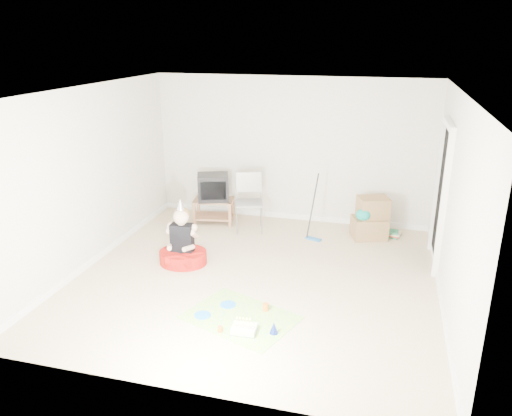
% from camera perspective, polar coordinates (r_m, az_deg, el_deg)
% --- Properties ---
extents(ground, '(5.00, 5.00, 0.00)m').
position_cam_1_polar(ground, '(7.16, -0.05, -7.92)').
color(ground, beige).
rests_on(ground, ground).
extents(doorway_recess, '(0.02, 0.90, 2.05)m').
position_cam_1_polar(doorway_recess, '(7.73, 20.43, 1.14)').
color(doorway_recess, black).
rests_on(doorway_recess, ground).
extents(tv_stand, '(0.77, 0.55, 0.44)m').
position_cam_1_polar(tv_stand, '(9.10, -4.85, -0.10)').
color(tv_stand, '#8F5F40').
rests_on(tv_stand, ground).
extents(crt_tv, '(0.67, 0.61, 0.47)m').
position_cam_1_polar(crt_tv, '(8.97, -4.92, 2.39)').
color(crt_tv, black).
rests_on(crt_tv, tv_stand).
extents(folding_chair, '(0.58, 0.57, 1.04)m').
position_cam_1_polar(folding_chair, '(8.63, -0.80, 0.59)').
color(folding_chair, gray).
rests_on(folding_chair, ground).
extents(cardboard_boxes, '(0.66, 0.60, 0.71)m').
position_cam_1_polar(cardboard_boxes, '(8.59, 12.94, -1.20)').
color(cardboard_boxes, olive).
rests_on(cardboard_boxes, ground).
extents(floor_mop, '(0.28, 0.35, 1.08)m').
position_cam_1_polar(floor_mop, '(8.36, 6.64, -1.96)').
color(floor_mop, '#2367B1').
rests_on(floor_mop, ground).
extents(book_pile, '(0.26, 0.29, 0.11)m').
position_cam_1_polar(book_pile, '(8.83, 15.57, -2.88)').
color(book_pile, '#277552').
rests_on(book_pile, ground).
extents(seated_woman, '(0.77, 0.77, 1.03)m').
position_cam_1_polar(seated_woman, '(7.56, -8.37, -4.71)').
color(seated_woman, '#B11710').
rests_on(seated_woman, ground).
extents(party_mat, '(1.53, 1.32, 0.01)m').
position_cam_1_polar(party_mat, '(6.23, -1.78, -12.38)').
color(party_mat, '#FF3580').
rests_on(party_mat, ground).
extents(birthday_cake, '(0.29, 0.24, 0.14)m').
position_cam_1_polar(birthday_cake, '(5.93, -1.36, -13.70)').
color(birthday_cake, silver).
rests_on(birthday_cake, party_mat).
extents(blue_plate_near, '(0.28, 0.28, 0.01)m').
position_cam_1_polar(blue_plate_near, '(6.47, -3.22, -10.97)').
color(blue_plate_near, blue).
rests_on(blue_plate_near, party_mat).
extents(blue_plate_far, '(0.27, 0.27, 0.01)m').
position_cam_1_polar(blue_plate_far, '(6.28, -6.13, -12.07)').
color(blue_plate_far, blue).
rests_on(blue_plate_far, party_mat).
extents(orange_cup_near, '(0.11, 0.11, 0.09)m').
position_cam_1_polar(orange_cup_near, '(6.34, 1.11, -11.25)').
color(orange_cup_near, '#CB5E16').
rests_on(orange_cup_near, party_mat).
extents(orange_cup_far, '(0.08, 0.08, 0.07)m').
position_cam_1_polar(orange_cup_far, '(5.95, -4.12, -13.63)').
color(orange_cup_far, '#CB5E16').
rests_on(orange_cup_far, party_mat).
extents(blue_party_hat, '(0.10, 0.10, 0.15)m').
position_cam_1_polar(blue_party_hat, '(5.89, 2.05, -13.51)').
color(blue_party_hat, '#162A9D').
rests_on(blue_party_hat, party_mat).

